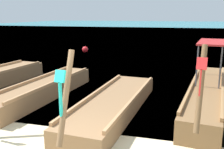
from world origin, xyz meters
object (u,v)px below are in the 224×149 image
object	(u,v)px
longtail_boat_turquoise_ribbon	(114,104)
longtail_boat_red_ribbon	(207,93)
longtail_boat_pink_ribbon	(43,90)
mooring_buoy_near	(85,50)

from	to	relation	value
longtail_boat_turquoise_ribbon	longtail_boat_red_ribbon	size ratio (longest dim) A/B	0.83
longtail_boat_pink_ribbon	mooring_buoy_near	size ratio (longest dim) A/B	12.51
longtail_boat_pink_ribbon	longtail_boat_red_ribbon	xyz separation A→B (m)	(5.75, 0.94, 0.06)
longtail_boat_turquoise_ribbon	mooring_buoy_near	xyz separation A→B (m)	(-5.58, 12.14, -0.01)
longtail_boat_turquoise_ribbon	mooring_buoy_near	size ratio (longest dim) A/B	12.57
longtail_boat_red_ribbon	longtail_boat_pink_ribbon	bearing A→B (deg)	-170.75
longtail_boat_turquoise_ribbon	mooring_buoy_near	bearing A→B (deg)	114.69
longtail_boat_pink_ribbon	longtail_boat_turquoise_ribbon	size ratio (longest dim) A/B	1.00
longtail_boat_pink_ribbon	longtail_boat_turquoise_ribbon	xyz separation A→B (m)	(2.86, -0.71, -0.06)
longtail_boat_turquoise_ribbon	longtail_boat_red_ribbon	distance (m)	3.32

